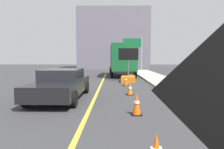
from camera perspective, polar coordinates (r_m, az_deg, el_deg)
lane_center_stripe at (r=5.64m, az=-8.94°, el=-14.72°), size 0.14×36.00×0.01m
arrow_board_trailer at (r=15.51m, az=4.89°, el=-0.37°), size 1.60×1.89×2.70m
box_truck at (r=20.29m, az=3.02°, el=4.58°), size 2.74×6.74×3.30m
pickup_car at (r=9.21m, az=-14.88°, el=-2.74°), size 2.13×4.67×1.38m
highway_guide_sign at (r=28.39m, az=7.24°, el=7.92°), size 2.79×0.20×5.00m
far_building_block at (r=36.19m, az=0.43°, el=10.36°), size 12.72×6.59×10.72m
traffic_cone_mid_lane at (r=6.48m, az=7.39°, el=-8.72°), size 0.36×0.36×0.76m
traffic_cone_far_lane at (r=9.92m, az=5.38°, el=-4.33°), size 0.36×0.36×0.63m
traffic_cone_curbside at (r=13.12m, az=4.13°, el=-1.76°), size 0.36×0.36×0.77m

